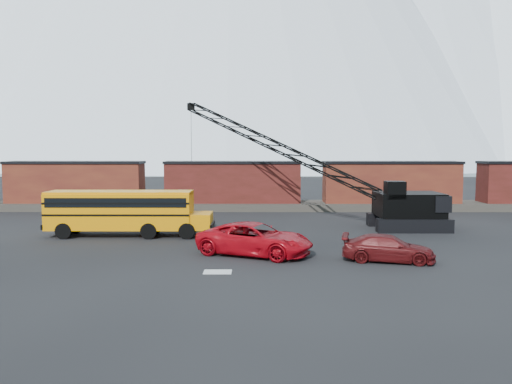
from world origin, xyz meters
TOP-DOWN VIEW (x-y plane):
  - ground at (0.00, 0.00)m, footprint 160.00×160.00m
  - mountain_ridge at (6.20, 282.78)m, footprint 800.00×340.00m
  - gravel_berm at (0.00, 22.00)m, footprint 120.00×5.00m
  - boxcar_west_near at (-16.00, 22.00)m, footprint 13.70×3.10m
  - boxcar_mid at (0.00, 22.00)m, footprint 13.70×3.10m
  - boxcar_east_near at (16.00, 22.00)m, footprint 13.70×3.10m
  - snow_patch at (0.50, -4.00)m, footprint 1.40×0.90m
  - school_bus at (-6.78, 6.23)m, footprint 11.65×2.65m
  - red_pickup at (2.35, 0.07)m, footprint 7.38×5.49m
  - maroon_suv at (9.63, -1.56)m, footprint 5.29×3.04m
  - crawler_crane at (4.19, 15.12)m, footprint 21.31×13.94m

SIDE VIEW (x-z plane):
  - ground at x=0.00m, z-range 0.00..0.00m
  - snow_patch at x=0.50m, z-range 0.00..0.02m
  - gravel_berm at x=0.00m, z-range 0.00..0.70m
  - maroon_suv at x=9.63m, z-range 0.00..1.44m
  - red_pickup at x=2.35m, z-range 0.00..1.86m
  - school_bus at x=-6.78m, z-range 0.20..3.39m
  - boxcar_west_near at x=-16.00m, z-range 0.68..4.85m
  - boxcar_mid at x=0.00m, z-range 0.68..4.85m
  - boxcar_east_near at x=16.00m, z-range 0.68..4.85m
  - crawler_crane at x=4.19m, z-range 0.92..11.68m
  - mountain_ridge at x=6.20m, z-range -27.43..212.57m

